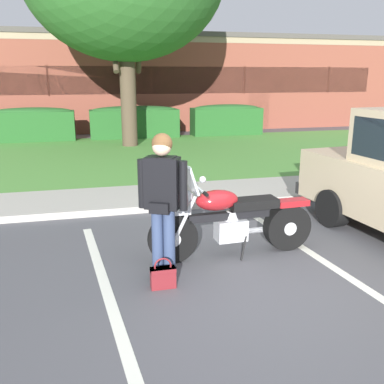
{
  "coord_description": "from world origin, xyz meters",
  "views": [
    {
      "loc": [
        -1.95,
        -4.07,
        2.3
      ],
      "look_at": [
        -0.67,
        1.11,
        0.85
      ],
      "focal_mm": 39.96,
      "sensor_mm": 36.0,
      "label": 1
    }
  ],
  "objects": [
    {
      "name": "grass_lawn",
      "position": [
        0.0,
        8.51,
        0.03
      ],
      "size": [
        60.0,
        7.66,
        0.06
      ],
      "primitive_type": "cube",
      "color": "#518E3D",
      "rests_on": "ground"
    },
    {
      "name": "brick_building",
      "position": [
        0.79,
        18.99,
        2.05
      ],
      "size": [
        24.19,
        10.15,
        4.1
      ],
      "color": "brown",
      "rests_on": "ground"
    },
    {
      "name": "concrete_walk",
      "position": [
        0.0,
        3.93,
        0.04
      ],
      "size": [
        60.0,
        1.5,
        0.08
      ],
      "primitive_type": "cube",
      "color": "#ADA89E",
      "rests_on": "ground"
    },
    {
      "name": "hedge_center_right",
      "position": [
        -0.16,
        12.2,
        0.65
      ],
      "size": [
        3.3,
        0.9,
        1.24
      ],
      "color": "#235623",
      "rests_on": "ground"
    },
    {
      "name": "rider_person",
      "position": [
        -1.17,
        0.48,
        0.99
      ],
      "size": [
        0.52,
        0.39,
        1.7
      ],
      "color": "black",
      "rests_on": "ground"
    },
    {
      "name": "curb_strip",
      "position": [
        0.0,
        3.08,
        0.06
      ],
      "size": [
        60.0,
        0.2,
        0.12
      ],
      "primitive_type": "cube",
      "color": "#ADA89E",
      "rests_on": "ground"
    },
    {
      "name": "stall_stripe_0",
      "position": [
        -1.84,
        0.2,
        0.0
      ],
      "size": [
        0.53,
        4.39,
        0.01
      ],
      "primitive_type": "cube",
      "rotation": [
        0.0,
        0.0,
        0.09
      ],
      "color": "silver",
      "rests_on": "ground"
    },
    {
      "name": "motorcycle",
      "position": [
        -0.1,
        0.92,
        0.49
      ],
      "size": [
        2.24,
        0.82,
        1.26
      ],
      "color": "black",
      "rests_on": "ground"
    },
    {
      "name": "hedge_right",
      "position": [
        3.47,
        12.2,
        0.65
      ],
      "size": [
        2.77,
        0.9,
        1.24
      ],
      "color": "#235623",
      "rests_on": "ground"
    },
    {
      "name": "ground_plane",
      "position": [
        0.0,
        0.0,
        0.0
      ],
      "size": [
        140.0,
        140.0,
        0.0
      ],
      "primitive_type": "plane",
      "color": "#4C4C51"
    },
    {
      "name": "handbag",
      "position": [
        -1.22,
        0.24,
        0.14
      ],
      "size": [
        0.28,
        0.13,
        0.36
      ],
      "color": "maroon",
      "rests_on": "ground"
    },
    {
      "name": "hedge_center_left",
      "position": [
        -3.8,
        12.2,
        0.65
      ],
      "size": [
        2.9,
        0.9,
        1.24
      ],
      "color": "#235623",
      "rests_on": "ground"
    },
    {
      "name": "stall_stripe_1",
      "position": [
        0.93,
        0.2,
        0.0
      ],
      "size": [
        0.53,
        4.39,
        0.01
      ],
      "primitive_type": "cube",
      "rotation": [
        0.0,
        0.0,
        0.09
      ],
      "color": "silver",
      "rests_on": "ground"
    }
  ]
}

